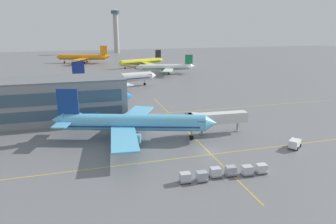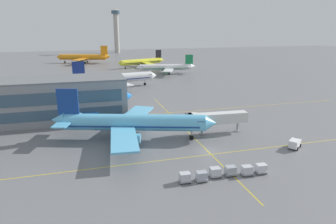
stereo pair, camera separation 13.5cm
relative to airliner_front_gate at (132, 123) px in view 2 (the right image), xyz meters
name	(u,v)px [view 2 (the right image)]	position (x,y,z in m)	size (l,w,h in m)	color
ground_plane	(208,151)	(14.99, -11.80, -4.32)	(600.00, 600.00, 0.00)	slate
airliner_front_gate	(132,123)	(0.00, 0.00, 0.00)	(39.85, 34.04, 12.66)	#5BB7E5
airliner_second_row	(78,101)	(-12.95, 28.45, -0.46)	(36.37, 31.03, 11.32)	blue
airliner_third_row	(115,78)	(2.71, 65.97, -0.04)	(40.31, 34.42, 12.54)	white
airliner_far_left_stand	(166,67)	(36.14, 99.61, -0.61)	(34.95, 29.80, 10.89)	white
airliner_far_right_stand	(142,62)	(27.85, 131.47, -0.58)	(34.23, 29.30, 10.96)	yellow
airliner_distant_taxiway	(84,57)	(-9.43, 166.90, 0.04)	(40.20, 34.35, 12.78)	orange
taxiway_markings	(186,130)	(14.99, 3.20, -4.32)	(127.83, 74.80, 0.01)	yellow
service_truck_red_van	(295,143)	(35.01, -15.56, -3.15)	(4.38, 3.97, 2.10)	white
baggage_cart_row_leftmost	(185,177)	(5.50, -23.87, -3.32)	(2.79, 1.79, 1.86)	#99999E
baggage_cart_row_second	(202,176)	(8.52, -24.27, -3.32)	(2.79, 1.79, 1.86)	#99999E
baggage_cart_row_middle	(215,172)	(11.54, -23.49, -3.32)	(2.79, 1.79, 1.86)	#99999E
baggage_cart_row_fourth	(231,171)	(14.56, -23.71, -3.32)	(2.79, 1.79, 1.86)	#99999E
baggage_cart_row_fifth	(247,170)	(17.58, -24.40, -3.32)	(2.79, 1.79, 1.86)	#99999E
baggage_cart_row_rightmost	(261,169)	(20.60, -24.50, -3.32)	(2.79, 1.79, 1.86)	#99999E
jet_bridge	(212,119)	(20.46, -1.43, -0.27)	(16.38, 3.93, 5.58)	silver
control_tower	(116,28)	(24.80, 248.49, 20.46)	(8.82, 8.82, 43.23)	#ADA89E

